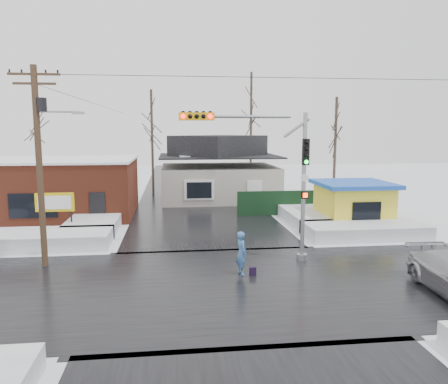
{
  "coord_description": "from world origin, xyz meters",
  "views": [
    {
      "loc": [
        -2.11,
        -16.72,
        6.22
      ],
      "look_at": [
        0.54,
        5.59,
        3.0
      ],
      "focal_mm": 35.0,
      "sensor_mm": 36.0,
      "label": 1
    }
  ],
  "objects": [
    {
      "name": "ground",
      "position": [
        0.0,
        0.0,
        0.0
      ],
      "size": [
        120.0,
        120.0,
        0.0
      ],
      "primitive_type": "plane",
      "color": "white",
      "rests_on": "ground"
    },
    {
      "name": "road_ns",
      "position": [
        0.0,
        0.0,
        0.01
      ],
      "size": [
        10.0,
        120.0,
        0.02
      ],
      "primitive_type": "cube",
      "color": "black",
      "rests_on": "ground"
    },
    {
      "name": "road_ew",
      "position": [
        0.0,
        0.0,
        0.01
      ],
      "size": [
        120.0,
        10.0,
        0.02
      ],
      "primitive_type": "cube",
      "color": "black",
      "rests_on": "ground"
    },
    {
      "name": "snowbank_nw",
      "position": [
        -9.0,
        7.0,
        0.4
      ],
      "size": [
        7.0,
        3.0,
        0.8
      ],
      "primitive_type": "cube",
      "color": "white",
      "rests_on": "ground"
    },
    {
      "name": "snowbank_ne",
      "position": [
        9.0,
        7.0,
        0.4
      ],
      "size": [
        7.0,
        3.0,
        0.8
      ],
      "primitive_type": "cube",
      "color": "white",
      "rests_on": "ground"
    },
    {
      "name": "snowbank_nside_w",
      "position": [
        -7.0,
        12.0,
        0.4
      ],
      "size": [
        3.0,
        8.0,
        0.8
      ],
      "primitive_type": "cube",
      "color": "white",
      "rests_on": "ground"
    },
    {
      "name": "snowbank_nside_e",
      "position": [
        7.0,
        12.0,
        0.4
      ],
      "size": [
        3.0,
        8.0,
        0.8
      ],
      "primitive_type": "cube",
      "color": "white",
      "rests_on": "ground"
    },
    {
      "name": "traffic_signal",
      "position": [
        2.43,
        2.97,
        4.54
      ],
      "size": [
        6.05,
        0.68,
        7.0
      ],
      "color": "gray",
      "rests_on": "ground"
    },
    {
      "name": "utility_pole",
      "position": [
        -7.93,
        3.5,
        5.11
      ],
      "size": [
        3.15,
        0.44,
        9.0
      ],
      "color": "#382619",
      "rests_on": "ground"
    },
    {
      "name": "brick_building",
      "position": [
        -11.0,
        15.99,
        2.08
      ],
      "size": [
        12.2,
        8.2,
        4.12
      ],
      "color": "brown",
      "rests_on": "ground"
    },
    {
      "name": "marquee_sign",
      "position": [
        -9.0,
        9.49,
        1.92
      ],
      "size": [
        2.2,
        0.21,
        2.55
      ],
      "color": "black",
      "rests_on": "ground"
    },
    {
      "name": "house",
      "position": [
        2.0,
        22.0,
        2.62
      ],
      "size": [
        10.4,
        8.4,
        5.76
      ],
      "color": "#B2ADA0",
      "rests_on": "ground"
    },
    {
      "name": "kiosk",
      "position": [
        9.5,
        9.99,
        1.46
      ],
      "size": [
        4.6,
        4.6,
        2.88
      ],
      "color": "yellow",
      "rests_on": "ground"
    },
    {
      "name": "fence",
      "position": [
        6.5,
        14.0,
        0.9
      ],
      "size": [
        8.0,
        0.12,
        1.8
      ],
      "primitive_type": "cube",
      "color": "black",
      "rests_on": "ground"
    },
    {
      "name": "tree_far_left",
      "position": [
        -4.0,
        26.0,
        7.95
      ],
      "size": [
        3.0,
        3.0,
        10.0
      ],
      "color": "#332821",
      "rests_on": "ground"
    },
    {
      "name": "tree_far_mid",
      "position": [
        6.0,
        28.0,
        9.54
      ],
      "size": [
        3.0,
        3.0,
        12.0
      ],
      "color": "#332821",
      "rests_on": "ground"
    },
    {
      "name": "tree_far_right",
      "position": [
        12.0,
        20.0,
        7.16
      ],
      "size": [
        3.0,
        3.0,
        9.0
      ],
      "color": "#332821",
      "rests_on": "ground"
    },
    {
      "name": "tree_far_west",
      "position": [
        -14.0,
        24.0,
        6.36
      ],
      "size": [
        3.0,
        3.0,
        8.0
      ],
      "color": "#332821",
      "rests_on": "ground"
    },
    {
      "name": "pedestrian",
      "position": [
        0.78,
        1.24,
        0.95
      ],
      "size": [
        0.61,
        0.78,
        1.89
      ],
      "primitive_type": "imported",
      "rotation": [
        0.0,
        0.0,
        1.83
      ],
      "color": "#3D6CAB",
      "rests_on": "ground"
    },
    {
      "name": "shopping_bag",
      "position": [
        1.25,
        1.04,
        0.17
      ],
      "size": [
        0.3,
        0.2,
        0.35
      ],
      "primitive_type": "cube",
      "rotation": [
        0.0,
        0.0,
        0.32
      ],
      "color": "black",
      "rests_on": "ground"
    }
  ]
}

